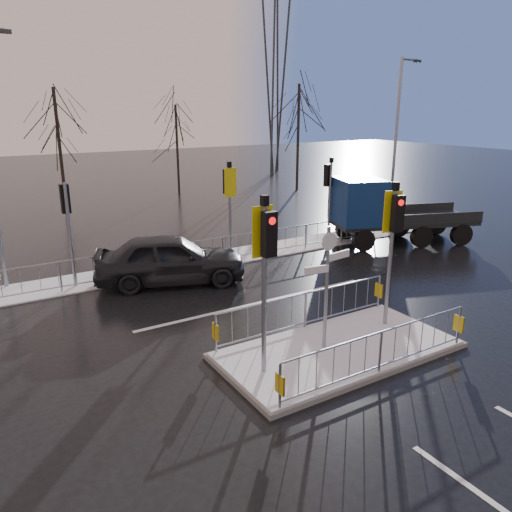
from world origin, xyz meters
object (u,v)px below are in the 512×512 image
car_far_lane (171,259)px  street_lamp_right (397,139)px  traffic_island (338,338)px  flatbed_truck (377,209)px

car_far_lane → street_lamp_right: (12.13, 1.54, 3.53)m
traffic_island → car_far_lane: size_ratio=1.18×
car_far_lane → flatbed_truck: bearing=-69.7°
traffic_island → street_lamp_right: size_ratio=0.75×
traffic_island → flatbed_truck: traffic_island is taller
traffic_island → street_lamp_right: 14.14m
street_lamp_right → flatbed_truck: bearing=-149.1°
traffic_island → car_far_lane: traffic_island is taller
car_far_lane → street_lamp_right: street_lamp_right is taller
traffic_island → flatbed_truck: size_ratio=0.89×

